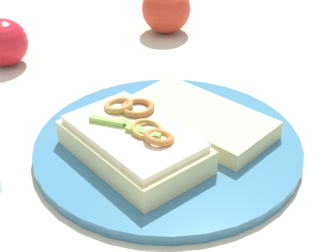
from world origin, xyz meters
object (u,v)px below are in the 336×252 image
(bread_slice_side, at_px, (199,118))
(apple_0, at_px, (166,9))
(sandwich, at_px, (134,142))
(plate, at_px, (168,145))
(apple_2, at_px, (4,42))

(bread_slice_side, xyz_separation_m, apple_0, (-0.25, -0.20, 0.02))
(sandwich, distance_m, apple_0, 0.38)
(plate, relative_size, apple_0, 3.67)
(sandwich, xyz_separation_m, apple_2, (-0.11, -0.31, 0.00))
(plate, xyz_separation_m, sandwich, (0.05, -0.01, 0.02))
(apple_0, bearing_deg, apple_2, -30.18)
(apple_0, distance_m, apple_2, 0.27)
(sandwich, relative_size, bread_slice_side, 1.05)
(sandwich, distance_m, bread_slice_side, 0.10)
(apple_2, bearing_deg, bread_slice_side, 87.41)
(sandwich, bearing_deg, apple_0, -45.42)
(plate, xyz_separation_m, apple_2, (-0.06, -0.32, 0.03))
(sandwich, distance_m, apple_2, 0.33)
(plate, height_order, bread_slice_side, bread_slice_side)
(apple_0, xyz_separation_m, apple_2, (0.23, -0.14, -0.01))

